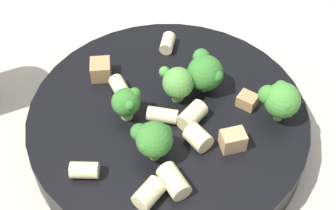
{
  "coord_description": "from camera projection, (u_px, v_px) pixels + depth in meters",
  "views": [
    {
      "loc": [
        -0.13,
        0.25,
        0.37
      ],
      "look_at": [
        0.0,
        0.0,
        0.05
      ],
      "focal_mm": 50.0,
      "sensor_mm": 36.0,
      "label": 1
    }
  ],
  "objects": [
    {
      "name": "ground_plane",
      "position": [
        168.0,
        138.0,
        0.46
      ],
      "size": [
        2.0,
        2.0,
        0.0
      ],
      "primitive_type": "plane",
      "color": "#BCB29E"
    },
    {
      "name": "pasta_bowl",
      "position": [
        168.0,
        123.0,
        0.44
      ],
      "size": [
        0.26,
        0.26,
        0.04
      ],
      "color": "black",
      "rests_on": "ground_plane"
    },
    {
      "name": "broccoli_floret_0",
      "position": [
        174.0,
        81.0,
        0.43
      ],
      "size": [
        0.03,
        0.03,
        0.04
      ],
      "color": "#93B766",
      "rests_on": "pasta_bowl"
    },
    {
      "name": "broccoli_floret_1",
      "position": [
        281.0,
        99.0,
        0.41
      ],
      "size": [
        0.04,
        0.03,
        0.04
      ],
      "color": "#93B766",
      "rests_on": "pasta_bowl"
    },
    {
      "name": "broccoli_floret_2",
      "position": [
        127.0,
        102.0,
        0.41
      ],
      "size": [
        0.03,
        0.03,
        0.03
      ],
      "color": "#9EC175",
      "rests_on": "pasta_bowl"
    },
    {
      "name": "broccoli_floret_3",
      "position": [
        205.0,
        72.0,
        0.43
      ],
      "size": [
        0.04,
        0.04,
        0.04
      ],
      "color": "#93B766",
      "rests_on": "pasta_bowl"
    },
    {
      "name": "broccoli_floret_4",
      "position": [
        153.0,
        139.0,
        0.38
      ],
      "size": [
        0.03,
        0.03,
        0.04
      ],
      "color": "#93B766",
      "rests_on": "pasta_bowl"
    },
    {
      "name": "rigatoni_0",
      "position": [
        174.0,
        181.0,
        0.37
      ],
      "size": [
        0.03,
        0.03,
        0.02
      ],
      "primitive_type": "cylinder",
      "rotation": [
        1.57,
        0.0,
        1.01
      ],
      "color": "beige",
      "rests_on": "pasta_bowl"
    },
    {
      "name": "rigatoni_1",
      "position": [
        122.0,
        86.0,
        0.44
      ],
      "size": [
        0.03,
        0.03,
        0.01
      ],
      "primitive_type": "cylinder",
      "rotation": [
        1.57,
        0.0,
        0.93
      ],
      "color": "beige",
      "rests_on": "pasta_bowl"
    },
    {
      "name": "rigatoni_2",
      "position": [
        84.0,
        170.0,
        0.38
      ],
      "size": [
        0.03,
        0.02,
        0.01
      ],
      "primitive_type": "cylinder",
      "rotation": [
        1.57,
        0.0,
        2.03
      ],
      "color": "beige",
      "rests_on": "pasta_bowl"
    },
    {
      "name": "rigatoni_3",
      "position": [
        149.0,
        194.0,
        0.36
      ],
      "size": [
        0.02,
        0.03,
        0.02
      ],
      "primitive_type": "cylinder",
      "rotation": [
        1.57,
        0.0,
        2.99
      ],
      "color": "beige",
      "rests_on": "pasta_bowl"
    },
    {
      "name": "rigatoni_4",
      "position": [
        164.0,
        116.0,
        0.42
      ],
      "size": [
        0.03,
        0.02,
        0.01
      ],
      "primitive_type": "cylinder",
      "rotation": [
        1.57,
        0.0,
        1.86
      ],
      "color": "beige",
      "rests_on": "pasta_bowl"
    },
    {
      "name": "rigatoni_5",
      "position": [
        168.0,
        43.0,
        0.49
      ],
      "size": [
        0.02,
        0.03,
        0.01
      ],
      "primitive_type": "cylinder",
      "rotation": [
        1.57,
        0.0,
        0.31
      ],
      "color": "beige",
      "rests_on": "pasta_bowl"
    },
    {
      "name": "rigatoni_6",
      "position": [
        198.0,
        138.0,
        0.4
      ],
      "size": [
        0.03,
        0.02,
        0.02
      ],
      "primitive_type": "cylinder",
      "rotation": [
        1.57,
        0.0,
        1.15
      ],
      "color": "beige",
      "rests_on": "pasta_bowl"
    },
    {
      "name": "rigatoni_7",
      "position": [
        190.0,
        119.0,
        0.41
      ],
      "size": [
        0.02,
        0.03,
        0.02
      ],
      "primitive_type": "cylinder",
      "rotation": [
        1.57,
        0.0,
        2.96
      ],
      "color": "beige",
      "rests_on": "pasta_bowl"
    },
    {
      "name": "chicken_chunk_0",
      "position": [
        247.0,
        101.0,
        0.43
      ],
      "size": [
        0.02,
        0.02,
        0.01
      ],
      "primitive_type": "cube",
      "rotation": [
        0.0,
        0.0,
        3.04
      ],
      "color": "tan",
      "rests_on": "pasta_bowl"
    },
    {
      "name": "chicken_chunk_1",
      "position": [
        233.0,
        140.0,
        0.4
      ],
      "size": [
        0.03,
        0.03,
        0.02
      ],
      "primitive_type": "cube",
      "rotation": [
        0.0,
        0.0,
        0.75
      ],
      "color": "tan",
      "rests_on": "pasta_bowl"
    },
    {
      "name": "chicken_chunk_2",
      "position": [
        101.0,
        69.0,
        0.46
      ],
      "size": [
        0.03,
        0.03,
        0.02
      ],
      "primitive_type": "cube",
      "rotation": [
        0.0,
        0.0,
        2.15
      ],
      "color": "tan",
      "rests_on": "pasta_bowl"
    }
  ]
}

